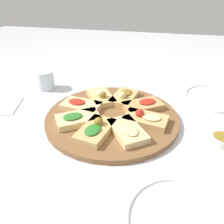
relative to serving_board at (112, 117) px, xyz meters
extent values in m
plane|color=silver|center=(0.00, 0.00, -0.01)|extent=(3.00, 3.00, 0.00)
cylinder|color=brown|center=(0.00, 0.00, 0.00)|extent=(0.44, 0.44, 0.02)
cube|color=tan|center=(0.02, 0.11, 0.02)|extent=(0.10, 0.14, 0.02)
ellipsoid|color=beige|center=(0.02, 0.13, 0.03)|extent=(0.05, 0.07, 0.01)
sphere|color=red|center=(0.02, 0.09, 0.04)|extent=(0.03, 0.03, 0.03)
cube|color=tan|center=(-0.06, 0.09, 0.02)|extent=(0.14, 0.15, 0.02)
ellipsoid|color=red|center=(-0.07, 0.11, 0.03)|extent=(0.07, 0.07, 0.01)
cube|color=tan|center=(-0.11, 0.02, 0.02)|extent=(0.14, 0.10, 0.02)
ellipsoid|color=olive|center=(-0.13, 0.02, 0.03)|extent=(0.07, 0.05, 0.01)
sphere|color=beige|center=(-0.09, 0.02, 0.04)|extent=(0.03, 0.03, 0.03)
cube|color=#DBB775|center=(-0.09, -0.06, 0.02)|extent=(0.15, 0.14, 0.02)
ellipsoid|color=beige|center=(-0.11, -0.07, 0.03)|extent=(0.07, 0.07, 0.01)
sphere|color=olive|center=(-0.08, -0.05, 0.04)|extent=(0.03, 0.03, 0.03)
cube|color=#E5C689|center=(-0.02, -0.11, 0.02)|extent=(0.09, 0.14, 0.02)
ellipsoid|color=red|center=(-0.02, -0.13, 0.03)|extent=(0.05, 0.06, 0.01)
cube|color=#E5C689|center=(0.07, -0.09, 0.02)|extent=(0.14, 0.15, 0.02)
ellipsoid|color=#2D7A28|center=(0.07, -0.11, 0.03)|extent=(0.07, 0.07, 0.01)
cube|color=tan|center=(0.11, -0.02, 0.02)|extent=(0.15, 0.10, 0.02)
ellipsoid|color=#2D7A28|center=(0.13, -0.03, 0.03)|extent=(0.07, 0.05, 0.01)
sphere|color=olive|center=(0.09, -0.02, 0.04)|extent=(0.03, 0.03, 0.03)
cube|color=#E5C689|center=(0.09, 0.07, 0.02)|extent=(0.15, 0.14, 0.02)
ellipsoid|color=beige|center=(0.11, 0.08, 0.03)|extent=(0.07, 0.07, 0.01)
cylinder|color=white|center=(-0.23, 0.36, 0.00)|extent=(0.23, 0.23, 0.01)
torus|color=white|center=(-0.23, 0.36, 0.00)|extent=(0.22, 0.22, 0.01)
torus|color=white|center=(0.34, 0.21, 0.00)|extent=(0.22, 0.22, 0.01)
cylinder|color=silver|center=(-0.17, -0.33, 0.03)|extent=(0.07, 0.07, 0.08)
cube|color=white|center=(0.01, -0.41, 0.00)|extent=(0.16, 0.15, 0.01)
cylinder|color=silver|center=(0.05, 0.33, 0.00)|extent=(0.07, 0.07, 0.02)
cylinder|color=olive|center=(0.05, 0.33, 0.01)|extent=(0.05, 0.05, 0.00)
camera|label=1|loc=(0.60, 0.14, 0.39)|focal=35.00mm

